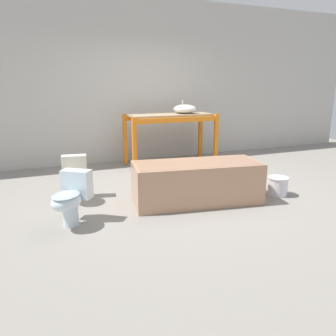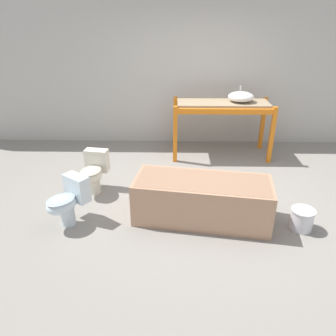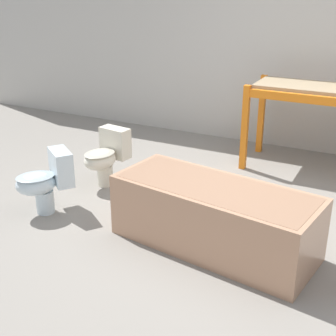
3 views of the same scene
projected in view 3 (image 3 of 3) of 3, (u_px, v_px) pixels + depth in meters
ground_plane at (236, 219)px, 4.38m from camera, size 12.00×12.00×0.00m
warehouse_wall_rear at (306, 22)px, 5.64m from camera, size 10.80×0.08×3.20m
shelving_rack at (328, 102)px, 5.16m from camera, size 1.72×0.73×0.99m
bathtub_main at (214, 212)px, 3.82m from camera, size 1.76×0.91×0.55m
toilet_near at (46, 180)px, 4.39m from camera, size 0.56×0.60×0.60m
toilet_far at (106, 155)px, 5.00m from camera, size 0.39×0.56×0.60m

